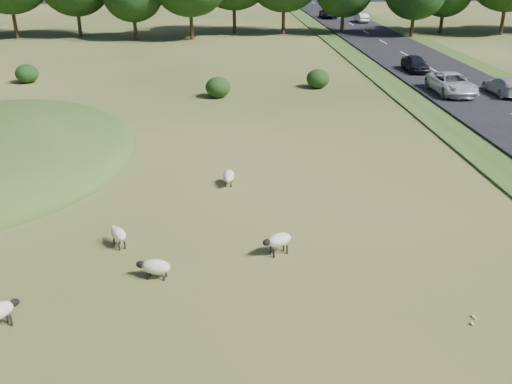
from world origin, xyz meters
TOP-DOWN VIEW (x-y plane):
  - ground at (0.00, 20.00)m, footprint 160.00×160.00m
  - road at (20.00, 30.00)m, footprint 8.00×150.00m
  - shrubs at (-2.11, 27.17)m, footprint 25.46×7.99m
  - sheep_1 at (0.94, 7.24)m, footprint 0.63×1.24m
  - sheep_3 at (2.55, 0.46)m, footprint 1.21×0.87m
  - sheep_4 at (-3.38, 1.50)m, footprint 0.84×1.09m
  - sheep_5 at (-1.81, -0.83)m, footprint 1.27×0.76m
  - car_0 at (21.90, 83.04)m, footprint 2.06×5.08m
  - car_1 at (21.90, 22.69)m, footprint 1.77×4.35m
  - car_3 at (18.10, 23.22)m, footprint 2.49×5.39m
  - car_4 at (18.10, 71.49)m, footprint 2.13×4.63m
  - car_6 at (21.90, 65.97)m, footprint 1.35×3.88m
  - car_7 at (18.10, 31.42)m, footprint 1.62×4.03m

SIDE VIEW (x-z plane):
  - ground at x=0.00m, z-range 0.00..0.00m
  - road at x=20.00m, z-range 0.00..0.25m
  - sheep_1 at x=0.94m, z-range 0.09..0.79m
  - sheep_5 at x=-1.81m, z-range 0.09..0.80m
  - sheep_4 at x=-3.38m, z-range 0.15..0.92m
  - sheep_3 at x=2.55m, z-range 0.17..1.02m
  - shrubs at x=-2.11m, z-range -0.01..1.52m
  - car_1 at x=21.90m, z-range 0.25..1.51m
  - car_6 at x=21.90m, z-range 0.25..1.53m
  - car_4 at x=18.10m, z-range 0.25..1.54m
  - car_7 at x=18.10m, z-range 0.25..1.62m
  - car_0 at x=21.90m, z-range 0.25..1.72m
  - car_3 at x=18.10m, z-range 0.25..1.75m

